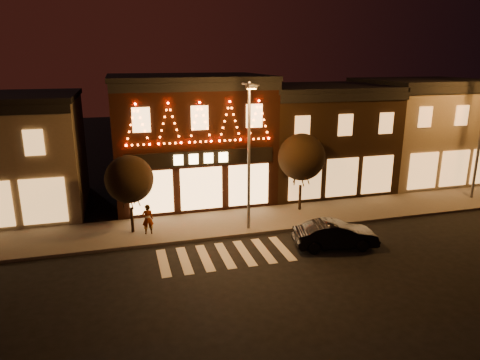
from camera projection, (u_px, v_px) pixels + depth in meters
name	position (u px, v px, depth m)	size (l,w,h in m)	color
ground	(248.00, 297.00, 17.54)	(120.00, 120.00, 0.00)	black
sidewalk_far	(242.00, 221.00, 25.45)	(44.00, 4.00, 0.15)	#47423D
building_pulp	(189.00, 137.00, 29.36)	(10.20, 8.34, 8.30)	black
building_right_a	(317.00, 137.00, 31.96)	(9.20, 8.28, 7.50)	#311F11
building_right_b	(421.00, 129.00, 34.26)	(9.20, 8.28, 7.80)	#6C604C
streetlamp_mid	(249.00, 146.00, 22.78)	(0.72, 1.84, 8.04)	#59595E
tree_left	(129.00, 179.00, 22.93)	(2.56, 2.56, 4.29)	black
tree_right	(302.00, 157.00, 26.38)	(2.88, 2.88, 4.82)	black
dark_sedan	(335.00, 235.00, 21.95)	(1.47, 4.22, 1.39)	black
pedestrian	(148.00, 219.00, 23.29)	(0.61, 0.40, 1.67)	gray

